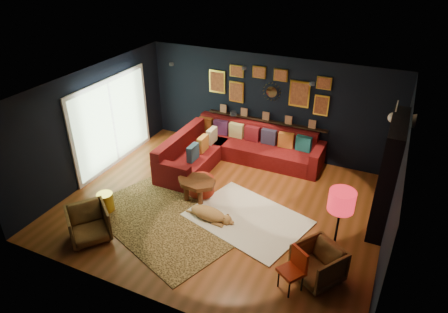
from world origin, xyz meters
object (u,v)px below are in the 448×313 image
at_px(pouf, 201,185).
at_px(orange_chair, 295,267).
at_px(floor_lamp, 341,204).
at_px(dog, 208,211).
at_px(armchair_right, 318,262).
at_px(armchair_left, 88,222).
at_px(gold_stool, 106,202).
at_px(sectional, 230,151).
at_px(coffee_table, 197,184).

distance_m(pouf, orange_chair, 3.19).
distance_m(floor_lamp, dog, 2.79).
xyz_separation_m(armchair_right, floor_lamp, (0.16, 0.42, 0.95)).
distance_m(armchair_left, gold_stool, 0.90).
distance_m(sectional, armchair_left, 4.00).
bearing_deg(gold_stool, orange_chair, -5.31).
height_order(armchair_left, floor_lamp, floor_lamp).
bearing_deg(armchair_right, dog, -161.81).
bearing_deg(gold_stool, floor_lamp, 4.83).
xyz_separation_m(coffee_table, floor_lamp, (3.10, -0.79, 0.92)).
xyz_separation_m(pouf, armchair_left, (-1.22, -2.22, 0.15)).
relative_size(pouf, armchair_right, 0.79).
xyz_separation_m(gold_stool, dog, (2.08, 0.64, -0.02)).
distance_m(coffee_table, orange_chair, 3.06).
distance_m(sectional, armchair_right, 4.21).
height_order(pouf, gold_stool, gold_stool).
bearing_deg(pouf, armchair_left, -118.81).
relative_size(armchair_left, gold_stool, 1.79).
relative_size(orange_chair, dog, 0.70).
distance_m(coffee_table, floor_lamp, 3.33).
bearing_deg(gold_stool, armchair_left, -70.16).
distance_m(coffee_table, gold_stool, 1.94).
xyz_separation_m(armchair_right, dog, (-2.39, 0.67, -0.17)).
height_order(sectional, pouf, sectional).
relative_size(sectional, armchair_left, 4.60).
height_order(coffee_table, armchair_right, armchair_right).
relative_size(pouf, dog, 0.53).
bearing_deg(coffee_table, floor_lamp, -14.23).
bearing_deg(dog, floor_lamp, -0.82).
bearing_deg(armchair_right, floor_lamp, 102.68).
height_order(coffee_table, pouf, coffee_table).
height_order(sectional, gold_stool, sectional).
relative_size(armchair_left, dog, 0.68).
xyz_separation_m(sectional, floor_lamp, (3.11, -2.59, 0.98)).
bearing_deg(pouf, orange_chair, -34.01).
bearing_deg(floor_lamp, pouf, 162.13).
distance_m(armchair_right, floor_lamp, 1.05).
distance_m(gold_stool, orange_chair, 4.19).
relative_size(sectional, pouf, 5.93).
bearing_deg(coffee_table, sectional, 90.46).
distance_m(armchair_left, floor_lamp, 4.60).
height_order(floor_lamp, dog, floor_lamp).
height_order(gold_stool, floor_lamp, floor_lamp).
relative_size(armchair_right, gold_stool, 1.75).
height_order(armchair_left, armchair_right, armchair_left).
relative_size(gold_stool, orange_chair, 0.54).
bearing_deg(armchair_right, coffee_table, -168.48).
bearing_deg(sectional, coffee_table, -89.54).
bearing_deg(orange_chair, gold_stool, -151.73).
relative_size(armchair_right, floor_lamp, 0.46).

